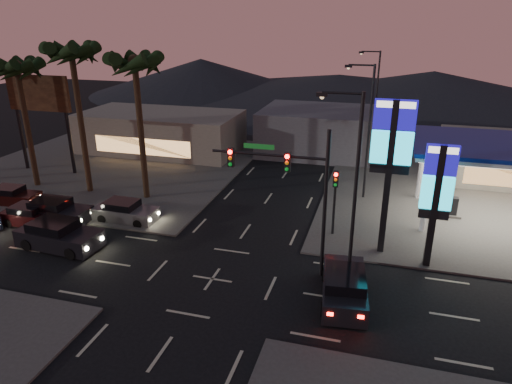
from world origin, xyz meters
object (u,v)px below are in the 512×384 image
(pylon_sign_tall, at_px, (391,148))
(car_lane_b_front, at_px, (125,212))
(car_lane_a_front, at_px, (58,235))
(car_lane_b_mid, at_px, (55,212))
(gas_station, at_px, (511,150))
(traffic_signal_mast, at_px, (292,181))
(car_lane_a_mid, at_px, (31,216))
(pylon_sign_short, at_px, (437,188))
(suv_station, at_px, (344,286))
(car_lane_b_rear, at_px, (12,196))

(pylon_sign_tall, distance_m, car_lane_b_front, 17.80)
(pylon_sign_tall, distance_m, car_lane_a_front, 20.03)
(car_lane_b_mid, bearing_deg, car_lane_a_front, -48.96)
(gas_station, distance_m, car_lane_b_mid, 30.27)
(pylon_sign_tall, bearing_deg, traffic_signal_mast, -143.48)
(gas_station, bearing_deg, car_lane_a_mid, -163.64)
(pylon_sign_tall, height_order, car_lane_b_front, pylon_sign_tall)
(car_lane_a_front, bearing_deg, car_lane_a_mid, 149.75)
(pylon_sign_short, xyz_separation_m, suv_station, (-4.10, -4.52, -3.90))
(pylon_sign_tall, bearing_deg, car_lane_b_mid, -175.90)
(car_lane_b_front, bearing_deg, car_lane_b_rear, 177.67)
(car_lane_a_mid, distance_m, suv_station, 21.23)
(car_lane_b_mid, relative_size, suv_station, 0.95)
(car_lane_a_mid, height_order, car_lane_b_rear, car_lane_a_mid)
(suv_station, bearing_deg, pylon_sign_tall, 73.79)
(car_lane_a_mid, bearing_deg, pylon_sign_tall, 5.90)
(car_lane_b_front, relative_size, car_lane_b_mid, 0.91)
(car_lane_a_mid, distance_m, car_lane_b_rear, 4.76)
(gas_station, distance_m, suv_station, 15.68)
(pylon_sign_short, bearing_deg, car_lane_b_rear, 177.52)
(car_lane_b_mid, bearing_deg, car_lane_b_rear, 161.07)
(gas_station, distance_m, car_lane_a_mid, 31.68)
(car_lane_b_mid, height_order, car_lane_b_rear, car_lane_b_mid)
(pylon_sign_tall, height_order, suv_station, pylon_sign_tall)
(car_lane_b_front, height_order, suv_station, suv_station)
(car_lane_b_front, distance_m, suv_station, 16.17)
(traffic_signal_mast, xyz_separation_m, car_lane_b_rear, (-21.84, 3.77, -4.61))
(gas_station, xyz_separation_m, traffic_signal_mast, (-12.24, -10.01, 0.15))
(car_lane_b_rear, bearing_deg, car_lane_b_front, -2.33)
(car_lane_a_front, relative_size, car_lane_a_mid, 1.28)
(car_lane_b_front, bearing_deg, car_lane_b_mid, -162.80)
(car_lane_a_mid, bearing_deg, car_lane_a_front, -30.25)
(pylon_sign_tall, relative_size, suv_station, 1.77)
(suv_station, bearing_deg, traffic_signal_mast, 147.42)
(car_lane_a_front, relative_size, car_lane_b_front, 1.20)
(pylon_sign_tall, bearing_deg, car_lane_a_front, -166.06)
(gas_station, height_order, traffic_signal_mast, traffic_signal_mast)
(gas_station, bearing_deg, traffic_signal_mast, -140.72)
(car_lane_a_mid, bearing_deg, car_lane_b_front, 20.94)
(car_lane_b_rear, bearing_deg, pylon_sign_short, -2.48)
(traffic_signal_mast, distance_m, car_lane_b_rear, 22.64)
(pylon_sign_tall, relative_size, car_lane_a_front, 1.70)
(car_lane_b_mid, distance_m, suv_station, 20.15)
(car_lane_a_front, bearing_deg, gas_station, 23.05)
(pylon_sign_tall, height_order, car_lane_a_mid, pylon_sign_tall)
(pylon_sign_short, relative_size, car_lane_a_mid, 1.69)
(pylon_sign_tall, distance_m, suv_station, 8.05)
(traffic_signal_mast, bearing_deg, car_lane_a_mid, 176.23)
(car_lane_b_front, xyz_separation_m, car_lane_b_mid, (-4.51, -1.40, 0.07))
(pylon_sign_short, relative_size, car_lane_a_front, 1.32)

